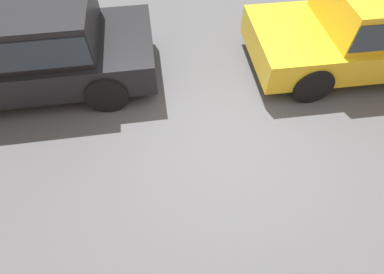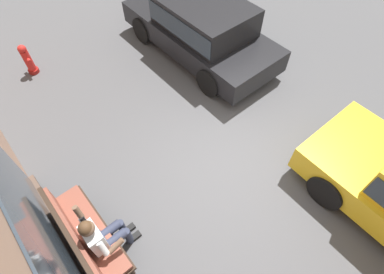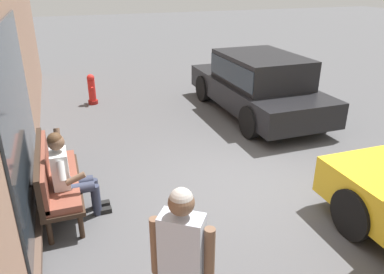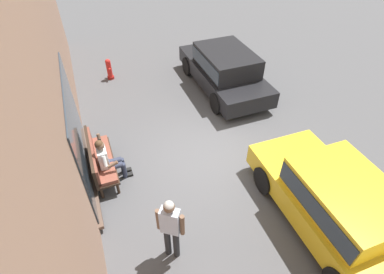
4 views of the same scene
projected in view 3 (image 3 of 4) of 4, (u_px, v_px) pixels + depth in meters
name	position (u px, v px, depth m)	size (l,w,h in m)	color
ground_plane	(244.00, 187.00, 6.14)	(60.00, 60.00, 0.00)	#4C4C4F
bench	(53.00, 176.00, 5.38)	(1.80, 0.55, 0.97)	#332319
person_on_phone	(69.00, 174.00, 5.16)	(0.73, 0.74, 1.31)	#2D3347
parked_car_mid	(258.00, 82.00, 9.06)	(4.36, 1.93, 1.49)	black
pedestrian_standing	(182.00, 262.00, 3.09)	(0.37, 0.46, 1.73)	#232326
fire_hydrant	(92.00, 90.00, 9.95)	(0.38, 0.26, 0.81)	maroon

